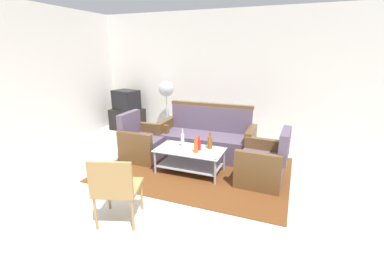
{
  "coord_description": "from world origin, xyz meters",
  "views": [
    {
      "loc": [
        1.46,
        -3.0,
        1.94
      ],
      "look_at": [
        -0.03,
        0.8,
        0.65
      ],
      "focal_mm": 24.89,
      "sensor_mm": 36.0,
      "label": 1
    }
  ],
  "objects_px": {
    "armchair_left": "(143,143)",
    "bottle_red": "(199,145)",
    "coffee_table": "(190,157)",
    "bottle_brown": "(210,142)",
    "bottle_clear": "(183,140)",
    "cup": "(187,149)",
    "wicker_chair": "(115,186)",
    "pedestal_fan": "(166,92)",
    "couch": "(206,139)",
    "bottle_orange": "(196,146)",
    "armchair_right": "(263,165)",
    "tv_stand": "(128,119)",
    "television": "(126,100)"
  },
  "relations": [
    {
      "from": "couch",
      "to": "wicker_chair",
      "type": "relative_size",
      "value": 2.15
    },
    {
      "from": "bottle_clear",
      "to": "tv_stand",
      "type": "distance_m",
      "value": 2.86
    },
    {
      "from": "armchair_right",
      "to": "cup",
      "type": "relative_size",
      "value": 8.5
    },
    {
      "from": "couch",
      "to": "bottle_red",
      "type": "height_order",
      "value": "couch"
    },
    {
      "from": "bottle_brown",
      "to": "cup",
      "type": "xyz_separation_m",
      "value": [
        -0.29,
        -0.28,
        -0.05
      ]
    },
    {
      "from": "couch",
      "to": "bottle_brown",
      "type": "height_order",
      "value": "couch"
    },
    {
      "from": "couch",
      "to": "armchair_right",
      "type": "height_order",
      "value": "couch"
    },
    {
      "from": "tv_stand",
      "to": "bottle_red",
      "type": "bearing_deg",
      "value": -34.33
    },
    {
      "from": "armchair_left",
      "to": "bottle_orange",
      "type": "bearing_deg",
      "value": 72.54
    },
    {
      "from": "coffee_table",
      "to": "bottle_clear",
      "type": "height_order",
      "value": "bottle_clear"
    },
    {
      "from": "bottle_orange",
      "to": "bottle_clear",
      "type": "distance_m",
      "value": 0.35
    },
    {
      "from": "bottle_brown",
      "to": "wicker_chair",
      "type": "height_order",
      "value": "wicker_chair"
    },
    {
      "from": "coffee_table",
      "to": "bottle_brown",
      "type": "bearing_deg",
      "value": 29.49
    },
    {
      "from": "armchair_right",
      "to": "cup",
      "type": "xyz_separation_m",
      "value": [
        -1.16,
        -0.22,
        0.17
      ]
    },
    {
      "from": "armchair_left",
      "to": "bottle_red",
      "type": "relative_size",
      "value": 3.74
    },
    {
      "from": "bottle_brown",
      "to": "cup",
      "type": "distance_m",
      "value": 0.4
    },
    {
      "from": "cup",
      "to": "television",
      "type": "distance_m",
      "value": 3.12
    },
    {
      "from": "couch",
      "to": "pedestal_fan",
      "type": "bearing_deg",
      "value": -37.36
    },
    {
      "from": "bottle_red",
      "to": "bottle_orange",
      "type": "relative_size",
      "value": 0.82
    },
    {
      "from": "tv_stand",
      "to": "bottle_brown",
      "type": "bearing_deg",
      "value": -30.93
    },
    {
      "from": "couch",
      "to": "cup",
      "type": "distance_m",
      "value": 0.98
    },
    {
      "from": "coffee_table",
      "to": "bottle_orange",
      "type": "bearing_deg",
      "value": -34.36
    },
    {
      "from": "bottle_clear",
      "to": "cup",
      "type": "relative_size",
      "value": 3.07
    },
    {
      "from": "bottle_brown",
      "to": "cup",
      "type": "relative_size",
      "value": 2.75
    },
    {
      "from": "tv_stand",
      "to": "cup",
      "type": "bearing_deg",
      "value": -38.09
    },
    {
      "from": "pedestal_fan",
      "to": "armchair_right",
      "type": "bearing_deg",
      "value": -34.94
    },
    {
      "from": "armchair_left",
      "to": "cup",
      "type": "xyz_separation_m",
      "value": [
        1.05,
        -0.39,
        0.17
      ]
    },
    {
      "from": "coffee_table",
      "to": "bottle_brown",
      "type": "distance_m",
      "value": 0.41
    },
    {
      "from": "coffee_table",
      "to": "television",
      "type": "xyz_separation_m",
      "value": [
        -2.44,
        1.8,
        0.49
      ]
    },
    {
      "from": "bottle_red",
      "to": "tv_stand",
      "type": "distance_m",
      "value": 3.14
    },
    {
      "from": "coffee_table",
      "to": "cup",
      "type": "bearing_deg",
      "value": -89.73
    },
    {
      "from": "bottle_brown",
      "to": "bottle_clear",
      "type": "bearing_deg",
      "value": -169.96
    },
    {
      "from": "armchair_right",
      "to": "tv_stand",
      "type": "bearing_deg",
      "value": 66.71
    },
    {
      "from": "bottle_orange",
      "to": "cup",
      "type": "bearing_deg",
      "value": -171.24
    },
    {
      "from": "wicker_chair",
      "to": "armchair_left",
      "type": "bearing_deg",
      "value": 94.66
    },
    {
      "from": "cup",
      "to": "armchair_left",
      "type": "bearing_deg",
      "value": 159.84
    },
    {
      "from": "coffee_table",
      "to": "pedestal_fan",
      "type": "xyz_separation_m",
      "value": [
        -1.34,
        1.85,
        0.74
      ]
    },
    {
      "from": "bottle_brown",
      "to": "bottle_clear",
      "type": "xyz_separation_m",
      "value": [
        -0.45,
        -0.08,
        0.01
      ]
    },
    {
      "from": "coffee_table",
      "to": "bottle_clear",
      "type": "relative_size",
      "value": 3.59
    },
    {
      "from": "bottle_red",
      "to": "bottle_clear",
      "type": "height_order",
      "value": "bottle_clear"
    },
    {
      "from": "bottle_clear",
      "to": "cup",
      "type": "distance_m",
      "value": 0.27
    },
    {
      "from": "pedestal_fan",
      "to": "wicker_chair",
      "type": "distance_m",
      "value": 3.63
    },
    {
      "from": "bottle_orange",
      "to": "wicker_chair",
      "type": "relative_size",
      "value": 0.33
    },
    {
      "from": "bottle_clear",
      "to": "tv_stand",
      "type": "xyz_separation_m",
      "value": [
        -2.28,
        1.71,
        -0.27
      ]
    },
    {
      "from": "couch",
      "to": "bottle_orange",
      "type": "xyz_separation_m",
      "value": [
        0.14,
        -0.94,
        0.2
      ]
    },
    {
      "from": "bottle_red",
      "to": "cup",
      "type": "relative_size",
      "value": 2.27
    },
    {
      "from": "couch",
      "to": "armchair_right",
      "type": "relative_size",
      "value": 2.13
    },
    {
      "from": "cup",
      "to": "armchair_right",
      "type": "bearing_deg",
      "value": 10.53
    },
    {
      "from": "wicker_chair",
      "to": "pedestal_fan",
      "type": "bearing_deg",
      "value": 89.03
    },
    {
      "from": "bottle_orange",
      "to": "television",
      "type": "bearing_deg",
      "value": 143.73
    }
  ]
}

